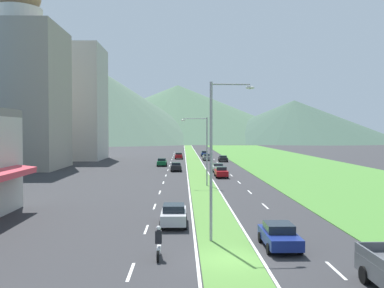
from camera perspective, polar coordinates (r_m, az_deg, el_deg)
The scene contains 51 objects.
ground_plane at distance 23.96m, azimuth 5.04°, elevation -15.14°, with size 600.00×600.00×0.00m, color #2D2D30.
grass_median at distance 83.11m, azimuth 0.47°, elevation -3.01°, with size 3.20×240.00×0.06m, color #518438.
grass_verge_right at distance 86.24m, azimuth 14.30°, elevation -2.89°, with size 24.00×240.00×0.06m, color #477F33.
lane_dash_left_2 at distance 22.27m, azimuth -8.15°, elevation -16.47°, with size 0.16×2.80×0.01m, color silver.
lane_dash_left_3 at distance 31.00m, azimuth -6.10°, elevation -11.21°, with size 0.16×2.80×0.01m, color silver.
lane_dash_left_4 at distance 39.90m, azimuth -4.99°, elevation -8.28°, with size 0.16×2.80×0.01m, color silver.
lane_dash_left_5 at distance 48.87m, azimuth -4.30°, elevation -6.42°, with size 0.16×2.80×0.01m, color silver.
lane_dash_left_6 at distance 57.89m, azimuth -3.82°, elevation -5.13°, with size 0.16×2.80×0.01m, color silver.
lane_dash_left_7 at distance 66.93m, azimuth -3.48°, elevation -4.20°, with size 0.16×2.80×0.01m, color silver.
lane_dash_left_8 at distance 75.98m, azimuth -3.22°, elevation -3.48°, with size 0.16×2.80×0.01m, color silver.
lane_dash_left_9 at distance 85.05m, azimuth -3.01°, elevation -2.92°, with size 0.16×2.80×0.01m, color silver.
lane_dash_left_10 at distance 94.12m, azimuth -2.84°, elevation -2.46°, with size 0.16×2.80×0.01m, color silver.
lane_dash_left_11 at distance 103.20m, azimuth -2.70°, elevation -2.09°, with size 0.16×2.80×0.01m, color silver.
lane_dash_left_12 at distance 112.28m, azimuth -2.59°, elevation -1.78°, with size 0.16×2.80×0.01m, color silver.
lane_dash_left_13 at distance 121.37m, azimuth -2.49°, elevation -1.51°, with size 0.16×2.80×0.01m, color silver.
lane_dash_left_14 at distance 130.46m, azimuth -2.41°, elevation -1.28°, with size 0.16×2.80×0.01m, color silver.
lane_dash_left_15 at distance 139.55m, azimuth -2.33°, elevation -1.08°, with size 0.16×2.80×0.01m, color silver.
lane_dash_right_2 at distance 23.40m, azimuth 18.55°, elevation -15.63°, with size 0.16×2.80×0.01m, color silver.
lane_dash_right_3 at distance 31.82m, azimuth 12.88°, elevation -10.91°, with size 0.16×2.80×0.01m, color silver.
lane_dash_right_4 at distance 40.54m, azimuth 9.70°, elevation -8.14°, with size 0.16×2.80×0.01m, color silver.
lane_dash_right_5 at distance 49.40m, azimuth 7.67°, elevation -6.34°, with size 0.16×2.80×0.01m, color silver.
lane_dash_right_6 at distance 58.34m, azimuth 6.28°, elevation -5.09°, with size 0.16×2.80×0.01m, color silver.
lane_dash_right_7 at distance 67.31m, azimuth 5.25°, elevation -4.17°, with size 0.16×2.80×0.01m, color silver.
lane_dash_right_8 at distance 76.32m, azimuth 4.47°, elevation -3.46°, with size 0.16×2.80×0.01m, color silver.
lane_dash_right_9 at distance 85.35m, azimuth 3.86°, elevation -2.90°, with size 0.16×2.80×0.01m, color silver.
lane_dash_right_10 at distance 94.40m, azimuth 3.36°, elevation -2.45°, with size 0.16×2.80×0.01m, color silver.
lane_dash_right_11 at distance 103.45m, azimuth 2.96°, elevation -2.08°, with size 0.16×2.80×0.01m, color silver.
lane_dash_right_12 at distance 112.51m, azimuth 2.61°, elevation -1.77°, with size 0.16×2.80×0.01m, color silver.
lane_dash_right_13 at distance 121.58m, azimuth 2.32°, elevation -1.50°, with size 0.16×2.80×0.01m, color silver.
lane_dash_right_14 at distance 130.66m, azimuth 2.07°, elevation -1.28°, with size 0.16×2.80×0.01m, color silver.
lane_dash_right_15 at distance 139.73m, azimuth 1.85°, elevation -1.08°, with size 0.16×2.80×0.01m, color silver.
edge_line_median_left at distance 83.08m, azimuth -0.74°, elevation -3.03°, with size 0.16×240.00×0.01m, color silver.
edge_line_median_right at distance 83.19m, azimuth 1.68°, elevation -3.02°, with size 0.16×240.00×0.01m, color silver.
domed_building at distance 85.03m, azimuth -21.95°, elevation 7.01°, with size 15.20×15.20×35.60m.
midrise_colored at distance 107.91m, azimuth -15.58°, elevation 5.24°, with size 14.66×14.66×27.19m, color #B7B2A8.
hill_far_left at distance 256.60m, azimuth -12.31°, elevation 4.95°, with size 135.06×135.06×42.65m, color #516B56.
hill_far_center at distance 300.32m, azimuth -1.89°, elevation 4.14°, with size 189.17×189.17×38.72m, color #47664C.
hill_far_right at distance 271.93m, azimuth 13.41°, elevation 2.97°, with size 126.99×126.99×25.67m, color #3D5647.
street_lamp_near at distance 26.86m, azimuth 3.15°, elevation -0.92°, with size 2.82×0.36×10.02m.
street_lamp_mid at distance 53.92m, azimuth 1.57°, elevation -0.26°, with size 3.37×0.33×8.64m.
car_0 at distance 105.69m, azimuth -1.77°, elevation -1.57°, with size 1.96×4.32×1.55m.
car_1 at distance 64.46m, azimuth 3.90°, elevation -3.72°, with size 1.89×4.77×1.58m.
car_2 at distance 84.84m, azimuth -4.02°, elevation -2.41°, with size 1.91×4.31×1.55m.
car_3 at distance 96.73m, azimuth 4.15°, elevation -1.93°, with size 1.94×4.01×1.38m.
car_4 at distance 31.95m, azimuth -2.44°, elevation -9.35°, with size 1.95×4.38×1.58m.
car_5 at distance 116.74m, azimuth 1.67°, elevation -1.28°, with size 1.91×4.58×1.47m.
car_6 at distance 101.07m, azimuth 1.99°, elevation -1.74°, with size 1.90×4.35×1.46m.
car_7 at distance 73.09m, azimuth 3.47°, elevation -3.12°, with size 1.95×4.63×1.40m.
car_8 at distance 74.12m, azimuth -2.12°, elevation -3.02°, with size 1.87×4.15×1.50m.
car_9 at distance 26.55m, azimuth 11.52°, elevation -11.82°, with size 2.00×4.28×1.45m.
motorcycle_rider at distance 24.06m, azimuth -4.46°, elevation -13.22°, with size 0.36×2.00×1.80m.
Camera 1 is at (-2.54, -22.78, 6.97)m, focal length 40.14 mm.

